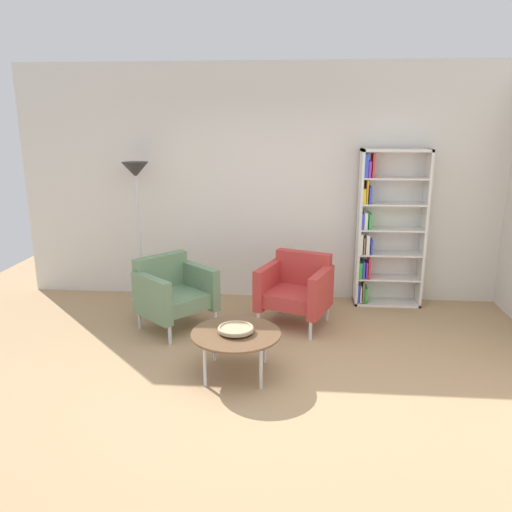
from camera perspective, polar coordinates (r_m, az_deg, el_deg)
name	(u,v)px	position (r m, az deg, el deg)	size (l,w,h in m)	color
ground_plane	(258,389)	(4.42, 0.24, -14.89)	(8.32, 8.32, 0.00)	tan
plaster_back_panel	(274,184)	(6.33, 2.01, 8.14)	(6.40, 0.12, 2.90)	silver
bookshelf_tall	(385,229)	(6.29, 14.39, 2.96)	(0.80, 0.30, 1.90)	silver
coffee_table_low	(236,336)	(4.50, -2.29, -9.01)	(0.80, 0.80, 0.40)	brown
decorative_bowl	(236,329)	(4.48, -2.30, -8.26)	(0.32, 0.32, 0.05)	tan
armchair_corner_red	(296,288)	(5.61, 4.57, -3.65)	(0.89, 0.86, 0.78)	#B73833
armchair_near_window	(173,291)	(5.56, -9.40, -3.97)	(0.95, 0.95, 0.78)	slate
floor_lamp_torchiere	(136,186)	(6.29, -13.44, 7.69)	(0.32, 0.32, 1.74)	silver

